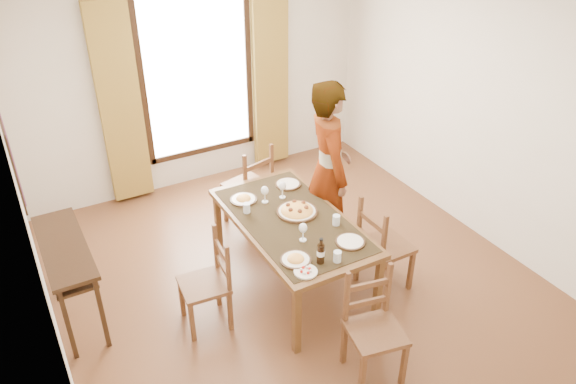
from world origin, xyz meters
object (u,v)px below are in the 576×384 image
console_table (66,255)px  dining_table (292,225)px  man (328,171)px  pasta_platter (297,208)px

console_table → dining_table: (1.99, -0.57, 0.01)m
dining_table → man: bearing=27.5°
console_table → dining_table: size_ratio=0.66×
dining_table → console_table: bearing=164.1°
pasta_platter → man: bearing=25.8°
console_table → man: man is taller
console_table → dining_table: bearing=-15.9°
console_table → man: 2.63m
console_table → man: bearing=-5.5°
dining_table → pasta_platter: (0.10, 0.07, 0.11)m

